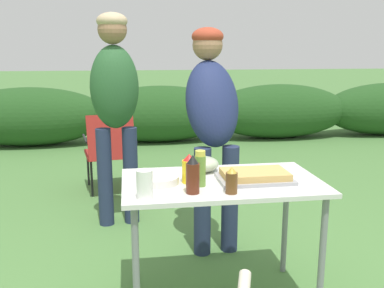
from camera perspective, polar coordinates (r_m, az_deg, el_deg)
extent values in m
ellipsoid|color=#234C1E|center=(7.03, -20.88, 3.42)|extent=(2.40, 0.90, 0.90)
ellipsoid|color=#234C1E|center=(6.89, -4.37, 4.03)|extent=(2.40, 0.90, 0.90)
ellipsoid|color=#234C1E|center=(7.31, 11.51, 4.31)|extent=(2.40, 0.90, 0.90)
cube|color=silver|center=(2.39, 3.98, -5.14)|extent=(1.10, 0.64, 0.02)
cylinder|color=gray|center=(2.24, -7.46, -16.85)|extent=(0.04, 0.04, 0.71)
cylinder|color=gray|center=(2.45, 16.93, -14.59)|extent=(0.04, 0.04, 0.71)
cylinder|color=gray|center=(2.72, -7.74, -11.32)|extent=(0.04, 0.04, 0.71)
cylinder|color=gray|center=(2.90, 12.32, -9.98)|extent=(0.04, 0.04, 0.71)
cube|color=#9E9EA3|center=(2.40, 8.35, -4.63)|extent=(0.41, 0.26, 0.02)
cube|color=tan|center=(2.39, 8.37, -3.99)|extent=(0.36, 0.22, 0.04)
cylinder|color=white|center=(2.33, -4.48, -4.76)|extent=(0.22, 0.22, 0.04)
ellipsoid|color=#ADBC99|center=(2.55, 1.53, -2.68)|extent=(0.18, 0.18, 0.09)
cylinder|color=white|center=(2.09, -6.33, -5.37)|extent=(0.08, 0.08, 0.14)
cylinder|color=yellow|center=(2.33, -0.37, -3.68)|extent=(0.08, 0.08, 0.13)
cone|color=red|center=(2.31, -0.37, -1.76)|extent=(0.07, 0.07, 0.04)
cylinder|color=olive|center=(2.27, 1.10, -3.62)|extent=(0.06, 0.06, 0.16)
cylinder|color=#D1CC47|center=(2.24, 1.11, -1.25)|extent=(0.05, 0.05, 0.03)
cylinder|color=#562314|center=(2.15, 0.09, -4.60)|extent=(0.07, 0.07, 0.16)
cone|color=black|center=(2.13, 0.09, -2.02)|extent=(0.06, 0.06, 0.04)
cylinder|color=brown|center=(2.17, 5.35, -5.20)|extent=(0.06, 0.06, 0.11)
cone|color=gold|center=(2.15, 5.39, -3.44)|extent=(0.05, 0.05, 0.03)
cylinder|color=#232D4C|center=(3.07, 1.38, -7.73)|extent=(0.12, 0.12, 0.79)
cylinder|color=#232D4C|center=(3.13, 5.07, -7.35)|extent=(0.12, 0.12, 0.79)
ellipsoid|color=navy|center=(3.05, 2.69, 5.46)|extent=(0.43, 0.53, 0.69)
sphere|color=#936B4C|center=(3.14, 2.08, 13.05)|extent=(0.22, 0.22, 0.22)
ellipsoid|color=#993823|center=(3.14, 2.09, 14.14)|extent=(0.23, 0.23, 0.13)
cylinder|color=#232D4C|center=(3.64, -11.52, -4.39)|extent=(0.12, 0.12, 0.82)
cylinder|color=#232D4C|center=(3.65, -8.17, -4.20)|extent=(0.12, 0.12, 0.82)
ellipsoid|color=#28562D|center=(3.50, -10.29, 7.46)|extent=(0.41, 0.31, 0.67)
sphere|color=#936B4C|center=(3.50, -10.59, 14.78)|extent=(0.23, 0.23, 0.23)
ellipsoid|color=tan|center=(3.50, -10.63, 15.81)|extent=(0.24, 0.24, 0.14)
cube|color=maroon|center=(4.58, -11.09, -1.27)|extent=(0.53, 0.53, 0.03)
cube|color=maroon|center=(4.26, -10.72, 0.88)|extent=(0.48, 0.24, 0.44)
cylinder|color=black|center=(4.41, -13.22, -4.49)|extent=(0.02, 0.02, 0.38)
cylinder|color=black|center=(4.46, -8.10, -4.10)|extent=(0.02, 0.02, 0.38)
cylinder|color=black|center=(4.80, -13.68, -3.16)|extent=(0.02, 0.02, 0.38)
cylinder|color=black|center=(4.84, -8.96, -2.81)|extent=(0.02, 0.02, 0.38)
cylinder|color=black|center=(4.52, -14.07, 0.69)|extent=(0.09, 0.41, 0.02)
cylinder|color=black|center=(4.57, -8.32, 1.07)|extent=(0.09, 0.41, 0.02)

